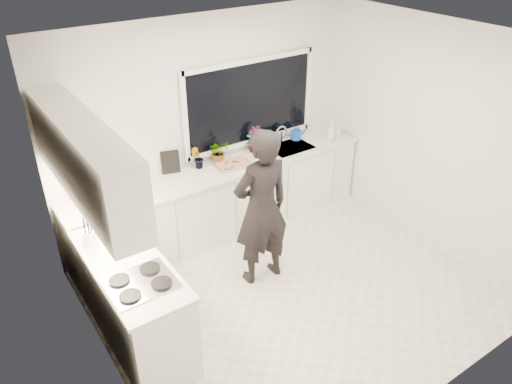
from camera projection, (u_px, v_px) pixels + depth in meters
floor at (293, 292)px, 5.53m from camera, size 4.00×3.50×0.02m
wall_back at (208, 127)px, 6.10m from camera, size 4.00×0.02×2.70m
wall_left at (95, 256)px, 3.86m from camera, size 0.02×3.50×2.70m
wall_right at (432, 137)px, 5.83m from camera, size 0.02×3.50×2.70m
ceiling at (305, 43)px, 4.16m from camera, size 4.00×3.50×0.02m
window at (250, 102)px, 6.27m from camera, size 1.80×0.02×1.00m
base_cabinets_back at (224, 201)px, 6.33m from camera, size 3.92×0.58×0.88m
base_cabinets_left at (134, 302)px, 4.73m from camera, size 0.58×1.60×0.88m
countertop_back at (223, 169)px, 6.10m from camera, size 3.94×0.62×0.04m
countertop_left at (127, 264)px, 4.50m from camera, size 0.62×1.60×0.04m
upper_cabinets at (84, 158)px, 4.22m from camera, size 0.34×2.10×0.70m
sink at (290, 150)px, 6.63m from camera, size 0.58×0.42×0.14m
faucet at (281, 134)px, 6.70m from camera, size 0.03×0.03×0.22m
stovetop at (140, 283)px, 4.22m from camera, size 0.56×0.48×0.03m
person at (261, 209)px, 5.30m from camera, size 0.68×0.47×1.82m
pizza_tray at (232, 165)px, 6.13m from camera, size 0.45×0.35×0.03m
pizza at (232, 164)px, 6.12m from camera, size 0.41×0.31×0.01m
watering_can at (296, 135)px, 6.80m from camera, size 0.17×0.17×0.13m
paper_towel_roll at (99, 189)px, 5.37m from camera, size 0.13×0.13×0.26m
knife_block at (80, 195)px, 5.31m from camera, size 0.14×0.11×0.22m
utensil_crock at (89, 237)px, 4.68m from camera, size 0.15×0.15×0.16m
picture_frame_large at (170, 162)px, 5.92m from camera, size 0.22×0.08×0.28m
picture_frame_small at (123, 174)px, 5.62m from camera, size 0.24×0.09×0.30m
herb_plants at (232, 147)px, 6.25m from camera, size 1.06×0.26×0.33m
soap_bottles at (333, 131)px, 6.73m from camera, size 0.25×0.14×0.31m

